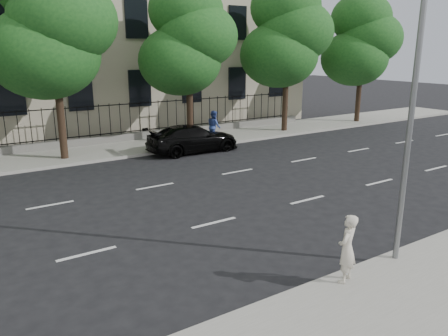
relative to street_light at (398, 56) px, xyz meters
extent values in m
plane|color=black|center=(-2.50, 1.77, -5.15)|extent=(120.00, 120.00, 0.00)
cube|color=gray|center=(-2.50, -2.23, -5.07)|extent=(60.00, 4.00, 0.15)
cube|color=gray|center=(-2.50, 15.77, -5.07)|extent=(60.00, 4.00, 0.15)
cube|color=slate|center=(-2.50, 17.47, -4.80)|extent=(30.00, 0.50, 0.40)
cube|color=black|center=(-2.50, 17.47, -4.50)|extent=(28.80, 0.05, 0.05)
cube|color=black|center=(-2.50, 17.47, -2.90)|extent=(28.80, 0.05, 0.05)
cylinder|color=slate|center=(0.00, -0.53, -1.00)|extent=(0.14, 0.14, 8.00)
cylinder|color=#382619|center=(-4.50, 14.97, -3.34)|extent=(0.36, 0.36, 3.32)
ellipsoid|color=#194B1A|center=(-4.90, 15.27, -0.05)|extent=(5.13, 5.13, 4.21)
ellipsoid|color=#194B1A|center=(-4.00, 14.77, 1.43)|extent=(4.86, 4.86, 4.00)
cylinder|color=#382619|center=(2.50, 14.97, -3.46)|extent=(0.36, 0.36, 3.08)
ellipsoid|color=#194B1A|center=(2.10, 15.27, -0.48)|extent=(4.56, 4.56, 3.74)
ellipsoid|color=#194B1A|center=(3.00, 14.77, 0.84)|extent=(4.32, 4.32, 3.55)
ellipsoid|color=#194B1A|center=(2.60, 15.37, 2.16)|extent=(4.08, 4.08, 3.36)
cylinder|color=#382619|center=(9.50, 14.97, -3.39)|extent=(0.36, 0.36, 3.22)
ellipsoid|color=#194B1A|center=(9.10, 15.27, -0.22)|extent=(4.94, 4.94, 4.06)
ellipsoid|color=#194B1A|center=(10.00, 14.77, 1.21)|extent=(4.68, 4.68, 3.85)
ellipsoid|color=#194B1A|center=(9.60, 15.37, 2.64)|extent=(4.42, 4.42, 3.64)
cylinder|color=#382619|center=(16.50, 14.97, -3.49)|extent=(0.36, 0.36, 3.01)
ellipsoid|color=#194B1A|center=(16.10, 15.27, -0.49)|extent=(4.75, 4.75, 3.90)
ellipsoid|color=#194B1A|center=(17.00, 14.77, 0.89)|extent=(4.50, 4.50, 3.70)
ellipsoid|color=#194B1A|center=(16.60, 15.37, 2.26)|extent=(4.25, 4.25, 3.50)
imported|color=black|center=(1.73, 13.27, -4.42)|extent=(5.04, 2.12, 1.45)
imported|color=beige|center=(-1.97, -0.63, -4.19)|extent=(0.69, 0.58, 1.62)
imported|color=#314893|center=(3.70, 14.33, -4.10)|extent=(0.81, 0.97, 1.80)
camera|label=1|loc=(-9.19, -6.69, 0.16)|focal=35.00mm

